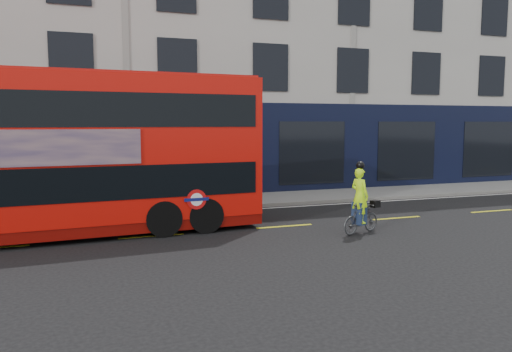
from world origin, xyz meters
name	(u,v)px	position (x,y,z in m)	size (l,w,h in m)	color
ground	(159,249)	(0.00, 0.00, 0.00)	(120.00, 120.00, 0.00)	black
pavement	(134,206)	(0.00, 6.50, 0.06)	(60.00, 3.00, 0.12)	gray
kerb	(138,213)	(0.00, 5.00, 0.07)	(60.00, 0.12, 0.13)	slate
building_terrace	(116,31)	(0.00, 12.94, 7.49)	(50.00, 10.07, 15.00)	#B5B2AB
road_edge_line	(139,216)	(0.00, 4.70, 0.00)	(58.00, 0.10, 0.01)	silver
lane_dashes	(151,236)	(0.00, 1.50, 0.00)	(58.00, 0.12, 0.01)	gold
bus	(60,153)	(-2.32, 2.31, 2.30)	(11.28, 3.21, 4.49)	red
cyclist	(361,209)	(5.65, -0.12, 0.71)	(1.49, 0.85, 2.07)	#414345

